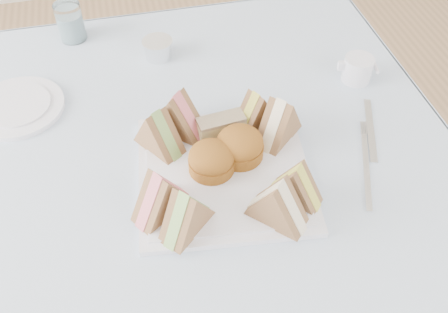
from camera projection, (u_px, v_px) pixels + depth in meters
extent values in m
cube|color=brown|center=(196.00, 264.00, 1.19)|extent=(0.90, 0.90, 0.74)
cube|color=silver|center=(188.00, 161.00, 0.92)|extent=(1.02, 1.02, 0.01)
cube|color=white|center=(224.00, 173.00, 0.89)|extent=(0.33, 0.33, 0.01)
cylinder|color=#8A5112|center=(211.00, 159.00, 0.86)|extent=(0.09, 0.09, 0.06)
cylinder|color=#8A5112|center=(240.00, 145.00, 0.88)|extent=(0.10, 0.10, 0.06)
cube|color=#C4BE88|center=(221.00, 126.00, 0.93)|extent=(0.09, 0.05, 0.04)
cylinder|color=white|center=(18.00, 107.00, 1.00)|extent=(0.21, 0.21, 0.01)
cylinder|color=white|center=(70.00, 22.00, 1.14)|extent=(0.06, 0.06, 0.09)
cylinder|color=silver|center=(158.00, 50.00, 1.11)|extent=(0.09, 0.09, 0.04)
cube|color=silver|center=(370.00, 130.00, 0.97)|extent=(0.07, 0.17, 0.00)
cube|color=silver|center=(366.00, 171.00, 0.90)|extent=(0.08, 0.18, 0.00)
cylinder|color=white|center=(358.00, 69.00, 1.05)|extent=(0.07, 0.07, 0.05)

